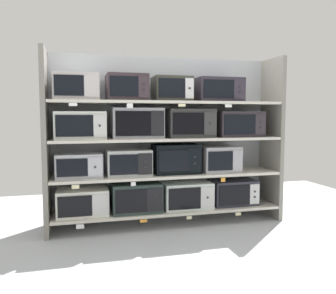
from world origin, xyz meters
TOP-DOWN VIEW (x-y plane):
  - ground at (0.00, -1.00)m, footprint 6.62×6.00m
  - back_panel at (0.00, 0.27)m, footprint 2.82×0.04m
  - upright_left at (-1.34, 0.00)m, footprint 0.05×0.50m
  - upright_right at (1.34, 0.00)m, footprint 0.05×0.50m
  - shelf_0 at (0.00, 0.00)m, footprint 2.62×0.50m
  - microwave_0 at (-0.98, -0.00)m, footprint 0.55×0.39m
  - microwave_1 at (-0.38, -0.00)m, footprint 0.55×0.44m
  - microwave_2 at (0.22, -0.00)m, footprint 0.58×0.39m
  - microwave_3 at (0.82, -0.00)m, footprint 0.55×0.35m
  - price_tag_0 at (-1.01, -0.25)m, footprint 0.08×0.00m
  - price_tag_1 at (-0.34, -0.25)m, footprint 0.08×0.00m
  - price_tag_2 at (0.18, -0.25)m, footprint 0.06×0.00m
  - price_tag_3 at (0.78, -0.25)m, footprint 0.07×0.00m
  - shelf_1 at (0.00, 0.00)m, footprint 2.62×0.50m
  - microwave_4 at (-1.00, -0.00)m, footprint 0.50×0.34m
  - microwave_5 at (-0.46, -0.00)m, footprint 0.49×0.38m
  - microwave_6 at (0.09, -0.00)m, footprint 0.53×0.35m
  - microwave_7 at (0.63, -0.00)m, footprint 0.45×0.41m
  - price_tag_4 at (-1.04, -0.25)m, footprint 0.08×0.00m
  - price_tag_5 at (-0.45, -0.25)m, footprint 0.05×0.00m
  - price_tag_6 at (0.58, -0.25)m, footprint 0.05×0.00m
  - shelf_2 at (0.00, 0.00)m, footprint 2.62×0.50m
  - microwave_8 at (-0.98, -0.00)m, footprint 0.54×0.36m
  - microwave_9 at (-0.36, -0.00)m, footprint 0.56×0.38m
  - microwave_10 at (0.26, -0.00)m, footprint 0.54×0.39m
  - microwave_11 at (0.87, -0.00)m, footprint 0.55×0.40m
  - shelf_3 at (0.00, 0.00)m, footprint 2.62×0.50m
  - microwave_12 at (-1.02, -0.00)m, footprint 0.47×0.42m
  - microwave_13 at (-0.47, -0.00)m, footprint 0.44×0.41m
  - microwave_14 at (0.04, -0.00)m, footprint 0.43×0.35m
  - microwave_15 at (0.62, -0.00)m, footprint 0.54×0.36m
  - price_tag_7 at (-1.05, -0.25)m, footprint 0.08×0.00m
  - price_tag_8 at (-0.48, -0.25)m, footprint 0.07×0.00m
  - price_tag_9 at (0.09, -0.25)m, footprint 0.08×0.00m
  - price_tag_10 at (0.63, -0.25)m, footprint 0.08×0.00m

SIDE VIEW (x-z plane):
  - ground at x=0.00m, z-range -0.02..0.00m
  - price_tag_0 at x=-1.01m, z-range 0.10..0.15m
  - price_tag_3 at x=0.78m, z-range 0.11..0.15m
  - price_tag_2 at x=0.18m, z-range 0.11..0.15m
  - price_tag_1 at x=-0.34m, z-range 0.11..0.15m
  - shelf_0 at x=0.00m, z-range 0.15..0.18m
  - microwave_0 at x=-0.98m, z-range 0.18..0.47m
  - microwave_3 at x=0.82m, z-range 0.18..0.48m
  - microwave_2 at x=0.22m, z-range 0.18..0.48m
  - microwave_1 at x=-0.38m, z-range 0.18..0.51m
  - price_tag_6 at x=0.58m, z-range 0.51..0.56m
  - price_tag_4 at x=-1.04m, z-range 0.52..0.56m
  - price_tag_5 at x=-0.45m, z-range 0.52..0.56m
  - shelf_1 at x=0.00m, z-range 0.57..0.60m
  - microwave_4 at x=-1.00m, z-range 0.60..0.86m
  - microwave_5 at x=-0.46m, z-range 0.60..0.89m
  - microwave_7 at x=0.63m, z-range 0.60..0.90m
  - microwave_6 at x=0.09m, z-range 0.60..0.93m
  - back_panel at x=0.00m, z-range 0.00..1.97m
  - upright_left at x=-1.34m, z-range 0.00..1.97m
  - upright_right at x=1.34m, z-range 0.00..1.97m
  - shelf_2 at x=0.00m, z-range 0.98..1.01m
  - microwave_8 at x=-0.98m, z-range 1.01..1.31m
  - microwave_11 at x=0.87m, z-range 1.01..1.32m
  - microwave_10 at x=0.26m, z-range 1.01..1.34m
  - microwave_9 at x=-0.36m, z-range 1.01..1.35m
  - price_tag_8 at x=-0.48m, z-range 1.34..1.39m
  - price_tag_10 at x=0.63m, z-range 1.36..1.39m
  - price_tag_7 at x=-1.05m, z-range 1.36..1.39m
  - price_tag_9 at x=0.09m, z-range 1.36..1.39m
  - shelf_3 at x=0.00m, z-range 1.40..1.43m
  - microwave_14 at x=0.04m, z-range 1.43..1.71m
  - microwave_15 at x=0.62m, z-range 1.43..1.71m
  - microwave_12 at x=-1.02m, z-range 1.43..1.71m
  - microwave_13 at x=-0.47m, z-range 1.43..1.72m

